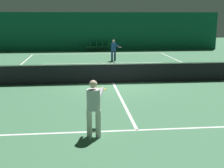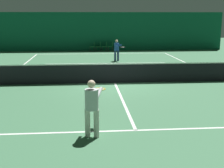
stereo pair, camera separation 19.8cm
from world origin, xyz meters
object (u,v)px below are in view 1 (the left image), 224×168
player_far (114,49)px  courtside_chair_2 (101,46)px  courtside_chair_0 (89,46)px  player_near (94,104)px  courtside_chair_1 (95,46)px  tennis_net (113,73)px  courtside_chair_3 (107,46)px

player_far → courtside_chair_2: 6.43m
courtside_chair_0 → player_near: bearing=-1.4°
courtside_chair_0 → courtside_chair_1: same height
tennis_net → courtside_chair_3: size_ratio=14.29×
tennis_net → courtside_chair_3: bearing=86.1°
courtside_chair_1 → player_near: bearing=-3.0°
courtside_chair_1 → tennis_net: bearing=0.7°
player_near → courtside_chair_0: (0.52, 20.57, -0.42)m
player_near → player_far: 14.32m
player_far → courtside_chair_1: (-1.00, 6.40, -0.40)m
courtside_chair_2 → courtside_chair_1: bearing=-90.0°
player_far → courtside_chair_0: bearing=172.1°
tennis_net → courtside_chair_1: (-0.16, 13.84, -0.03)m
courtside_chair_2 → courtside_chair_0: bearing=-90.0°
player_far → courtside_chair_3: bearing=157.4°
tennis_net → courtside_chair_1: size_ratio=14.29×
courtside_chair_2 → courtside_chair_3: bearing=90.0°
courtside_chair_1 → courtside_chair_3: bearing=90.0°
tennis_net → player_near: 6.85m
courtside_chair_3 → courtside_chair_0: bearing=-90.0°
player_near → courtside_chair_1: 20.60m
player_far → courtside_chair_1: size_ratio=1.81×
tennis_net → player_far: (0.84, 7.44, 0.37)m
tennis_net → player_near: (-1.23, -6.72, 0.40)m
tennis_net → courtside_chair_2: 13.85m
player_far → courtside_chair_0: (-1.56, 6.40, -0.40)m
tennis_net → player_far: player_far is taller
player_far → courtside_chair_1: bearing=167.3°
player_far → tennis_net: bearing=-28.0°
courtside_chair_0 → courtside_chair_2: size_ratio=1.00×
player_near → courtside_chair_2: player_near is taller
tennis_net → courtside_chair_0: (-0.71, 13.84, -0.03)m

